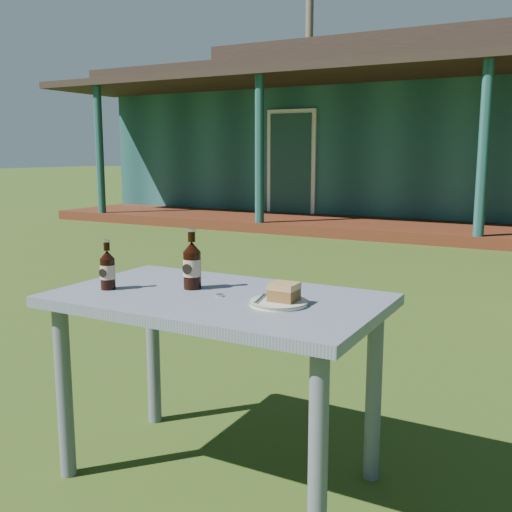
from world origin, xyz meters
The scene contains 9 objects.
ground centered at (0.00, 0.00, 0.00)m, with size 80.00×80.00×0.00m, color #334916.
tree_left centered at (-8.00, 17.50, 5.25)m, with size 0.28×0.28×10.50m, color brown.
cafe_table centered at (0.00, -1.60, 0.62)m, with size 1.20×0.70×0.72m.
plate centered at (0.26, -1.62, 0.73)m, with size 0.20×0.20×0.01m.
cake_slice centered at (0.28, -1.61, 0.77)m, with size 0.09×0.09×0.06m.
fork centered at (0.20, -1.63, 0.74)m, with size 0.01×0.14×0.00m, color silver.
cola_bottle_near centered at (-0.14, -1.56, 0.81)m, with size 0.07×0.07×0.23m.
cola_bottle_far centered at (-0.42, -1.72, 0.80)m, with size 0.06×0.06×0.19m.
bottle_cap centered at (0.02, -1.61, 0.72)m, with size 0.03×0.03×0.01m, color silver.
Camera 1 is at (1.15, -3.41, 1.23)m, focal length 42.00 mm.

